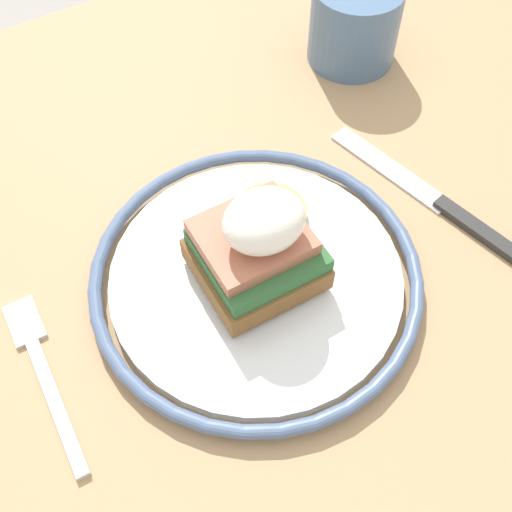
{
  "coord_description": "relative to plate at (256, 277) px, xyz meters",
  "views": [
    {
      "loc": [
        -0.11,
        -0.16,
        1.15
      ],
      "look_at": [
        0.01,
        0.05,
        0.78
      ],
      "focal_mm": 45.0,
      "sensor_mm": 36.0,
      "label": 1
    }
  ],
  "objects": [
    {
      "name": "dining_table",
      "position": [
        -0.01,
        -0.05,
        -0.11
      ],
      "size": [
        1.08,
        0.87,
        0.74
      ],
      "color": "tan",
      "rests_on": "ground_plane"
    },
    {
      "name": "sandwich",
      "position": [
        0.0,
        0.0,
        0.04
      ],
      "size": [
        0.1,
        0.11,
        0.08
      ],
      "color": "brown",
      "rests_on": "plate"
    },
    {
      "name": "knife",
      "position": [
        0.17,
        -0.01,
        -0.01
      ],
      "size": [
        0.06,
        0.19,
        0.01
      ],
      "color": "#2D2D2D",
      "rests_on": "dining_table"
    },
    {
      "name": "fork",
      "position": [
        -0.16,
        0.01,
        -0.01
      ],
      "size": [
        0.02,
        0.14,
        0.0
      ],
      "color": "silver",
      "rests_on": "dining_table"
    },
    {
      "name": "cup",
      "position": [
        0.2,
        0.18,
        0.03
      ],
      "size": [
        0.08,
        0.08,
        0.07
      ],
      "color": "slate",
      "rests_on": "dining_table"
    },
    {
      "name": "plate",
      "position": [
        0.0,
        0.0,
        0.0
      ],
      "size": [
        0.24,
        0.24,
        0.02
      ],
      "color": "silver",
      "rests_on": "dining_table"
    }
  ]
}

